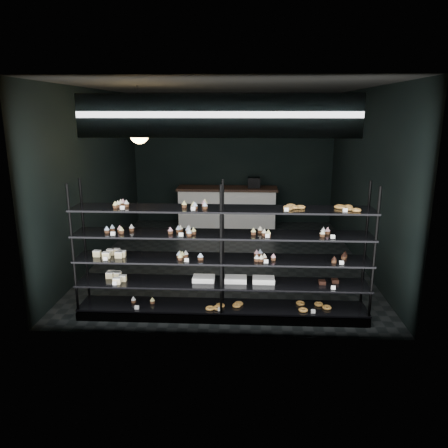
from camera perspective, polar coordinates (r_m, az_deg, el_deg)
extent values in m
cube|color=black|center=(8.55, 0.52, -4.54)|extent=(5.00, 6.00, 0.01)
cube|color=black|center=(8.08, 0.58, 17.35)|extent=(5.00, 6.00, 0.01)
cube|color=black|center=(11.14, 1.20, 8.39)|extent=(5.00, 0.01, 3.20)
cube|color=black|center=(5.22, -0.81, 1.20)|extent=(5.00, 0.01, 3.20)
cube|color=black|center=(8.63, -16.36, 5.98)|extent=(0.01, 6.00, 3.20)
cube|color=black|center=(8.44, 17.85, 5.68)|extent=(0.01, 6.00, 3.20)
cube|color=black|center=(6.26, -0.26, -11.44)|extent=(4.00, 0.50, 0.12)
cylinder|color=black|center=(6.14, -19.12, -3.52)|extent=(0.04, 0.04, 1.85)
cylinder|color=black|center=(6.53, -17.71, -2.34)|extent=(0.04, 0.04, 1.85)
cylinder|color=black|center=(5.70, -0.39, -4.04)|extent=(0.04, 0.04, 1.85)
cylinder|color=black|center=(6.12, -0.15, -2.73)|extent=(0.04, 0.04, 1.85)
cylinder|color=black|center=(5.93, 19.03, -4.13)|extent=(0.04, 0.04, 1.85)
cylinder|color=black|center=(6.33, 17.96, -2.86)|extent=(0.04, 0.04, 1.85)
cube|color=black|center=(6.22, -0.26, -10.70)|extent=(4.00, 0.50, 0.03)
cube|color=black|center=(6.08, -0.26, -7.71)|extent=(4.00, 0.50, 0.02)
cube|color=black|center=(5.96, -0.27, -4.60)|extent=(4.00, 0.50, 0.02)
cube|color=black|center=(5.85, -0.27, -1.36)|extent=(4.00, 0.50, 0.02)
cube|color=black|center=(5.76, -0.27, 1.99)|extent=(4.00, 0.50, 0.02)
cube|color=white|center=(5.80, -13.45, 2.05)|extent=(0.06, 0.04, 0.06)
cube|color=white|center=(5.61, -4.13, 2.00)|extent=(0.06, 0.04, 0.06)
cube|color=white|center=(5.60, 8.37, 1.84)|extent=(0.05, 0.04, 0.06)
cube|color=white|center=(5.72, 15.83, 1.71)|extent=(0.06, 0.04, 0.06)
cube|color=white|center=(5.92, -14.22, -1.26)|extent=(0.06, 0.04, 0.06)
cube|color=white|center=(5.72, -5.49, -1.42)|extent=(0.06, 0.04, 0.06)
cube|color=white|center=(5.66, 5.40, -1.57)|extent=(0.05, 0.04, 0.06)
cube|color=white|center=(5.77, 13.85, -1.65)|extent=(0.06, 0.04, 0.06)
cube|color=white|center=(6.06, -15.13, -4.42)|extent=(0.06, 0.04, 0.06)
cube|color=white|center=(5.82, -4.80, -4.74)|extent=(0.06, 0.04, 0.06)
cube|color=white|center=(5.77, 5.24, -4.91)|extent=(0.05, 0.04, 0.06)
cube|color=white|center=(5.90, 15.12, -4.93)|extent=(0.06, 0.04, 0.06)
cube|color=white|center=(6.16, -14.52, -7.51)|extent=(0.06, 0.04, 0.06)
cube|color=white|center=(6.00, 13.86, -8.08)|extent=(0.06, 0.04, 0.06)
cube|color=white|center=(6.21, -11.13, -10.67)|extent=(0.06, 0.04, 0.06)
cube|color=white|center=(6.04, -0.12, -11.11)|extent=(0.05, 0.04, 0.06)
cube|color=white|center=(6.11, 11.73, -11.14)|extent=(0.06, 0.04, 0.06)
cube|color=#0C1440|center=(5.16, -0.80, 13.95)|extent=(3.20, 0.04, 0.45)
cube|color=white|center=(5.14, -0.82, 13.94)|extent=(3.30, 0.02, 0.50)
cylinder|color=black|center=(7.06, -11.19, 15.00)|extent=(0.01, 0.01, 0.58)
sphere|color=#FFB859|center=(7.07, -11.02, 11.44)|extent=(0.30, 0.30, 0.30)
cube|color=silver|center=(10.83, 0.41, 2.10)|extent=(2.35, 0.60, 0.92)
cube|color=black|center=(10.74, 0.42, 4.65)|extent=(2.45, 0.65, 0.06)
cube|color=black|center=(10.70, 3.94, 5.43)|extent=(0.30, 0.30, 0.25)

